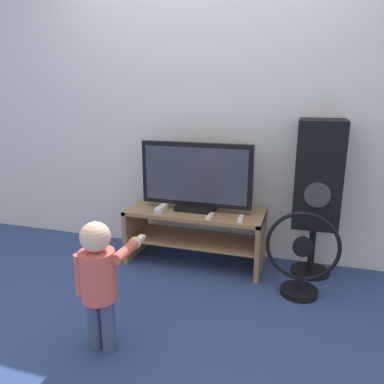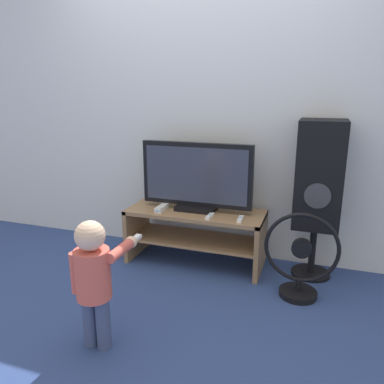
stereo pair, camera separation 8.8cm
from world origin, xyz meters
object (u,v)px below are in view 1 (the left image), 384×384
Objects in this scene: television at (196,178)px; remote_primary at (241,219)px; floor_fan at (302,259)px; child at (99,276)px; speaker_tower at (318,176)px; game_console at (161,208)px; remote_secondary at (210,216)px.

television is 0.49m from remote_primary.
television is 1.01m from floor_fan.
television is at bearing 81.74° from child.
speaker_tower is (0.53, 0.20, 0.32)m from remote_primary.
child is at bearing -85.53° from game_console.
speaker_tower is at bearing 3.76° from television.
game_console is at bearing 176.90° from remote_primary.
floor_fan is at bearing -12.23° from remote_secondary.
game_console is 1.15m from floor_fan.
remote_primary is at bearing -19.40° from television.
game_console is (-0.26, -0.10, -0.25)m from television.
television is 5.11× the size of game_console.
television is at bearing 160.52° from floor_fan.
remote_primary is 0.23m from remote_secondary.
child is (-0.18, -1.21, -0.28)m from television.
child is 0.62× the size of speaker_tower.
speaker_tower is at bearing 78.76° from floor_fan.
television reaches higher than child.
floor_fan is (1.11, -0.20, -0.20)m from game_console.
remote_secondary is (0.16, -0.15, -0.26)m from television.
child is (-0.33, -1.06, -0.02)m from remote_secondary.
remote_secondary is at bearing 167.77° from floor_fan.
game_console is 1.11m from child.
child is (0.09, -1.11, -0.03)m from game_console.
game_console reaches higher than remote_primary.
speaker_tower is at bearing 7.86° from game_console.
child is 1.71m from speaker_tower.
television is 1.22× the size of child.
floor_fan is (0.69, -0.15, -0.19)m from remote_secondary.
remote_primary is (0.66, -0.04, -0.01)m from game_console.
speaker_tower is 0.63m from floor_fan.
game_console is 0.29× the size of floor_fan.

